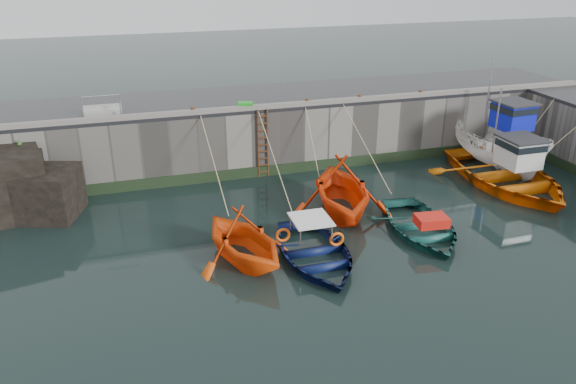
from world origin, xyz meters
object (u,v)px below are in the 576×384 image
object	(u,v)px
bollard_c	(307,102)
bollard_d	(359,98)
boat_near_navy	(420,232)
fish_crate	(245,106)
boat_far_white	(499,146)
bollard_e	(420,93)
boat_far_orange	(507,175)
bollard_a	(193,111)
boat_near_blacktrim	(340,212)
boat_near_blue	(315,259)
bollard_b	(249,106)
ladder	(263,144)
boat_near_white	(244,260)

from	to	relation	value
bollard_c	bollard_d	xyz separation A→B (m)	(2.60, 0.00, 0.00)
boat_near_navy	fish_crate	distance (m)	9.53
boat_far_white	bollard_e	bearing A→B (deg)	140.31
bollard_d	bollard_e	world-z (taller)	same
fish_crate	boat_near_navy	bearing A→B (deg)	-38.63
boat_far_orange	bollard_a	distance (m)	14.14
bollard_a	bollard_d	xyz separation A→B (m)	(7.80, 0.00, 0.00)
bollard_c	bollard_d	distance (m)	2.60
boat_far_white	bollard_d	distance (m)	7.17
boat_near_blacktrim	bollard_c	distance (m)	5.95
bollard_d	fish_crate	bearing A→B (deg)	179.48
boat_near_blue	fish_crate	world-z (taller)	fish_crate
bollard_d	bollard_a	bearing A→B (deg)	180.00
bollard_a	bollard_b	bearing A→B (deg)	0.00
boat_near_blacktrim	bollard_a	world-z (taller)	bollard_a
bollard_d	bollard_e	xyz separation A→B (m)	(3.20, 0.00, 0.00)
boat_near_blue	bollard_e	size ratio (longest dim) A/B	17.40
boat_far_orange	bollard_c	xyz separation A→B (m)	(-7.92, 4.46, 2.82)
boat_near_navy	bollard_d	distance (m)	8.13
bollard_a	bollard_e	distance (m)	11.00
ladder	fish_crate	xyz separation A→B (m)	(-0.67, 0.39, 1.73)
ladder	bollard_b	bearing A→B (deg)	146.14
bollard_a	bollard_b	xyz separation A→B (m)	(2.50, 0.00, 0.00)
boat_near_blacktrim	bollard_c	world-z (taller)	bollard_c
boat_near_white	boat_near_blacktrim	distance (m)	5.21
boat_near_white	bollard_e	xyz separation A→B (m)	(10.55, 7.50, 3.30)
bollard_c	boat_near_white	bearing A→B (deg)	-122.33
fish_crate	bollard_c	distance (m)	2.87
boat_near_blacktrim	bollard_e	bearing A→B (deg)	50.32
boat_near_navy	boat_far_orange	xyz separation A→B (m)	(5.88, 2.95, 0.48)
ladder	bollard_e	bearing A→B (deg)	2.40
bollard_c	bollard_e	distance (m)	5.80
boat_far_orange	bollard_d	size ratio (longest dim) A/B	25.77
boat_near_blue	ladder	bearing A→B (deg)	89.18
boat_near_blacktrim	boat_near_navy	xyz separation A→B (m)	(2.24, -2.46, 0.00)
boat_far_orange	boat_far_white	bearing A→B (deg)	63.31
boat_near_navy	boat_far_orange	distance (m)	6.59
boat_near_white	fish_crate	world-z (taller)	fish_crate
boat_far_white	boat_far_orange	world-z (taller)	boat_far_white
boat_far_white	bollard_c	xyz separation A→B (m)	(-9.01, 2.27, 2.28)
boat_far_white	bollard_a	size ratio (longest dim) A/B	22.90
boat_far_orange	fish_crate	size ratio (longest dim) A/B	11.26
bollard_d	ladder	bearing A→B (deg)	-176.00
boat_near_blacktrim	boat_far_orange	world-z (taller)	boat_far_orange
boat_near_blacktrim	bollard_b	bearing A→B (deg)	127.59
bollard_d	bollard_e	bearing A→B (deg)	0.00
bollard_b	bollard_c	distance (m)	2.70
ladder	fish_crate	distance (m)	1.90
ladder	bollard_c	size ratio (longest dim) A/B	11.43
boat_far_orange	bollard_e	size ratio (longest dim) A/B	25.77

